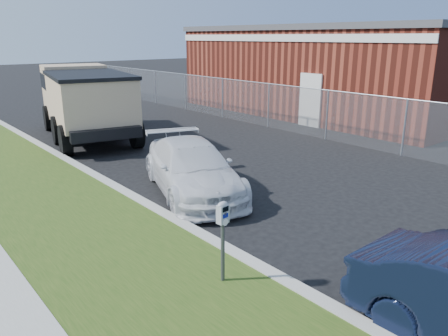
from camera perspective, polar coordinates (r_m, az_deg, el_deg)
ground at (r=9.79m, az=10.14°, el=-5.40°), size 120.00×120.00×0.00m
streetside at (r=8.67m, az=-26.71°, el=-9.56°), size 6.12×50.00×0.15m
chainlink_fence at (r=18.39m, az=5.86°, el=9.23°), size 0.06×30.06×30.00m
brick_building at (r=23.52m, az=14.70°, el=12.53°), size 9.20×14.20×4.17m
parking_meter at (r=6.37m, az=-0.16°, el=-7.37°), size 0.18×0.13×1.28m
white_wagon at (r=10.60m, az=-4.35°, el=0.10°), size 3.08×4.59×1.24m
dump_truck at (r=17.29m, az=-17.76°, el=8.64°), size 3.76×6.88×2.55m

